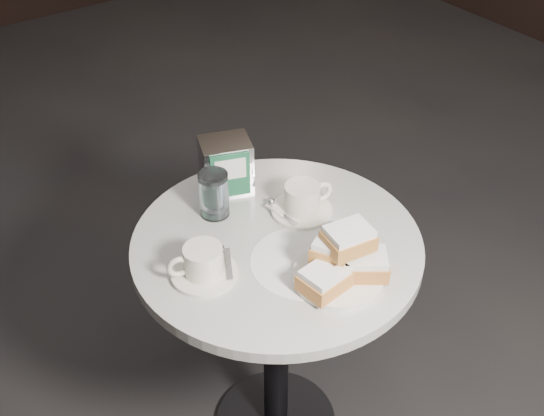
% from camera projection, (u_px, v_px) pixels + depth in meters
% --- Properties ---
extents(cafe_table, '(0.70, 0.70, 0.74)m').
position_uv_depth(cafe_table, '(277.00, 299.00, 1.75)').
color(cafe_table, black).
rests_on(cafe_table, ground).
extents(sugar_spill, '(0.26, 0.26, 0.00)m').
position_uv_depth(sugar_spill, '(305.00, 261.00, 1.57)').
color(sugar_spill, white).
rests_on(sugar_spill, cafe_table).
extents(beignet_plate, '(0.24, 0.24, 0.13)m').
position_uv_depth(beignet_plate, '(342.00, 262.00, 1.50)').
color(beignet_plate, silver).
rests_on(beignet_plate, cafe_table).
extents(coffee_cup_left, '(0.18, 0.18, 0.08)m').
position_uv_depth(coffee_cup_left, '(203.00, 264.00, 1.51)').
color(coffee_cup_left, white).
rests_on(coffee_cup_left, cafe_table).
extents(coffee_cup_right, '(0.18, 0.18, 0.08)m').
position_uv_depth(coffee_cup_right, '(303.00, 201.00, 1.70)').
color(coffee_cup_right, white).
rests_on(coffee_cup_right, cafe_table).
extents(water_glass_left, '(0.09, 0.09, 0.12)m').
position_uv_depth(water_glass_left, '(214.00, 195.00, 1.68)').
color(water_glass_left, silver).
rests_on(water_glass_left, cafe_table).
extents(water_glass_right, '(0.08, 0.08, 0.10)m').
position_uv_depth(water_glass_right, '(223.00, 172.00, 1.77)').
color(water_glass_right, silver).
rests_on(water_glass_right, cafe_table).
extents(napkin_dispenser, '(0.15, 0.14, 0.15)m').
position_uv_depth(napkin_dispenser, '(226.00, 166.00, 1.75)').
color(napkin_dispenser, silver).
rests_on(napkin_dispenser, cafe_table).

